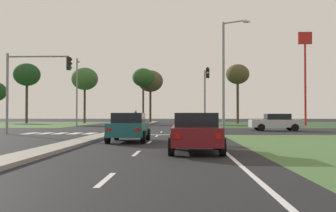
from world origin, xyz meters
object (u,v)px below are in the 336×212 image
at_px(treeline_second, 27,75).
at_px(treeline_fifth, 143,78).
at_px(car_silver_fifth, 276,122).
at_px(traffic_signal_far_right, 206,87).
at_px(fastfood_pole_sign, 305,58).
at_px(treeline_sixth, 238,75).
at_px(treeline_fourth, 150,81).
at_px(street_lamp_third, 77,88).
at_px(car_black_near, 134,119).
at_px(traffic_signal_near_left, 30,78).
at_px(pedestrian_at_median, 136,116).
at_px(car_teal_fourth, 129,127).
at_px(treeline_third, 85,79).
at_px(street_lamp_second, 226,71).
at_px(car_maroon_third, 196,132).

relative_size(treeline_second, treeline_fifth, 1.10).
xyz_separation_m(car_silver_fifth, traffic_signal_far_right, (-5.96, 4.48, 3.43)).
relative_size(fastfood_pole_sign, treeline_sixth, 1.28).
bearing_deg(treeline_fourth, street_lamp_third, -118.92).
bearing_deg(car_black_near, traffic_signal_near_left, 83.82).
bearing_deg(treeline_second, pedestrian_at_median, -42.17).
bearing_deg(car_silver_fifth, car_teal_fourth, 142.58).
bearing_deg(treeline_third, car_teal_fourth, -73.40).
bearing_deg(treeline_second, car_silver_fifth, -40.28).
bearing_deg(street_lamp_second, treeline_fourth, 103.28).
relative_size(car_black_near, car_maroon_third, 1.02).
height_order(traffic_signal_far_right, pedestrian_at_median, traffic_signal_far_right).
relative_size(traffic_signal_far_right, treeline_fifth, 0.68).
height_order(street_lamp_second, street_lamp_third, street_lamp_third).
distance_m(car_maroon_third, street_lamp_second, 15.50).
bearing_deg(treeline_second, treeline_third, 13.91).
distance_m(traffic_signal_far_right, street_lamp_third, 19.30).
bearing_deg(traffic_signal_near_left, treeline_sixth, 61.00).
bearing_deg(car_teal_fourth, car_maroon_third, -60.36).
bearing_deg(car_maroon_third, fastfood_pole_sign, 67.38).
distance_m(pedestrian_at_median, fastfood_pole_sign, 23.95).
distance_m(car_maroon_third, pedestrian_at_median, 31.49).
relative_size(car_silver_fifth, treeline_fifth, 0.51).
bearing_deg(treeline_fifth, pedestrian_at_median, -87.21).
distance_m(street_lamp_second, treeline_fourth, 37.17).
xyz_separation_m(car_maroon_third, treeline_fourth, (-5.74, 50.83, 6.19)).
relative_size(car_silver_fifth, treeline_third, 0.49).
relative_size(car_teal_fourth, street_lamp_third, 0.50).
distance_m(car_black_near, treeline_fifth, 7.06).
bearing_deg(street_lamp_third, car_maroon_third, -68.52).
xyz_separation_m(car_maroon_third, treeline_fifth, (-6.77, 49.09, 6.61)).
bearing_deg(traffic_signal_far_right, car_maroon_third, -94.34).
relative_size(car_teal_fourth, traffic_signal_near_left, 0.73).
bearing_deg(car_maroon_third, treeline_second, 117.82).
relative_size(car_teal_fourth, traffic_signal_far_right, 0.71).
xyz_separation_m(street_lamp_second, fastfood_pole_sign, (12.96, 23.06, 4.21)).
relative_size(street_lamp_second, treeline_second, 0.86).
bearing_deg(street_lamp_third, traffic_signal_near_left, -83.65).
distance_m(treeline_second, treeline_sixth, 34.45).
bearing_deg(pedestrian_at_median, treeline_fourth, -59.38).
xyz_separation_m(car_maroon_third, treeline_sixth, (8.56, 49.83, 7.13)).
bearing_deg(car_maroon_third, treeline_fifth, 97.85).
relative_size(car_teal_fourth, fastfood_pole_sign, 0.35).
height_order(street_lamp_second, pedestrian_at_median, street_lamp_second).
height_order(fastfood_pole_sign, treeline_fourth, fastfood_pole_sign).
bearing_deg(pedestrian_at_median, treeline_second, -11.14).
height_order(car_black_near, traffic_signal_far_right, traffic_signal_far_right).
distance_m(car_black_near, car_silver_fifth, 30.84).
height_order(car_silver_fifth, street_lamp_third, street_lamp_third).
height_order(street_lamp_third, treeline_sixth, treeline_sixth).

